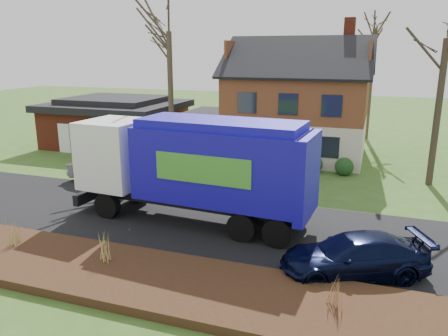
% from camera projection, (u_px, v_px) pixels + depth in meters
% --- Properties ---
extents(ground, '(120.00, 120.00, 0.00)m').
position_uv_depth(ground, '(193.00, 221.00, 18.89)').
color(ground, '#38531B').
rests_on(ground, ground).
extents(road, '(80.00, 7.00, 0.02)m').
position_uv_depth(road, '(193.00, 221.00, 18.88)').
color(road, black).
rests_on(road, ground).
extents(mulch_verge, '(80.00, 3.50, 0.30)m').
position_uv_depth(mulch_verge, '(128.00, 276.00, 14.01)').
color(mulch_verge, black).
rests_on(mulch_verge, ground).
extents(main_house, '(12.95, 8.95, 9.26)m').
position_uv_depth(main_house, '(291.00, 98.00, 30.06)').
color(main_house, beige).
rests_on(main_house, ground).
extents(ranch_house, '(9.80, 8.20, 3.70)m').
position_uv_depth(ranch_house, '(116.00, 121.00, 34.08)').
color(ranch_house, maroon).
rests_on(ranch_house, ground).
extents(garbage_truck, '(10.62, 3.49, 4.48)m').
position_uv_depth(garbage_truck, '(196.00, 163.00, 18.24)').
color(garbage_truck, black).
rests_on(garbage_truck, ground).
extents(silver_sedan, '(4.31, 1.87, 1.38)m').
position_uv_depth(silver_sedan, '(104.00, 170.00, 24.34)').
color(silver_sedan, '#929499').
rests_on(silver_sedan, ground).
extents(navy_wagon, '(5.17, 3.74, 1.39)m').
position_uv_depth(navy_wagon, '(354.00, 256.00, 14.16)').
color(navy_wagon, black).
rests_on(navy_wagon, ground).
extents(tree_front_west, '(3.89, 3.89, 11.57)m').
position_uv_depth(tree_front_west, '(168.00, 11.00, 26.80)').
color(tree_front_west, '#433628').
rests_on(tree_front_west, ground).
extents(tree_back, '(3.80, 3.80, 12.04)m').
position_uv_depth(tree_back, '(376.00, 13.00, 34.09)').
color(tree_back, '#403526').
rests_on(tree_back, ground).
extents(grass_clump_west, '(0.36, 0.30, 0.96)m').
position_uv_depth(grass_clump_west, '(14.00, 231.00, 15.88)').
color(grass_clump_west, '#9C8E45').
rests_on(grass_clump_west, mulch_verge).
extents(grass_clump_mid, '(0.37, 0.31, 1.04)m').
position_uv_depth(grass_clump_mid, '(103.00, 247.00, 14.55)').
color(grass_clump_mid, tan).
rests_on(grass_clump_mid, mulch_verge).
extents(grass_clump_east, '(0.36, 0.29, 0.89)m').
position_uv_depth(grass_clump_east, '(335.00, 293.00, 11.89)').
color(grass_clump_east, '#986C43').
rests_on(grass_clump_east, mulch_verge).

